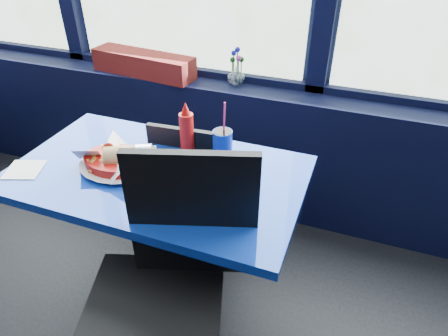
{
  "coord_description": "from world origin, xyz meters",
  "views": [
    {
      "loc": [
        1.03,
        0.83,
        1.68
      ],
      "look_at": [
        0.6,
        1.98,
        0.85
      ],
      "focal_mm": 32.0,
      "sensor_mm": 36.0,
      "label": 1
    }
  ],
  "objects_px": {
    "food_basket": "(118,160)",
    "soda_cup": "(223,144)",
    "chair_near_front": "(170,276)",
    "flower_vase": "(236,73)",
    "near_table": "(161,206)",
    "ketchup_bottle": "(187,130)",
    "planter_box": "(143,64)",
    "chair_near_back": "(199,182)"
  },
  "relations": [
    {
      "from": "planter_box",
      "to": "food_basket",
      "type": "bearing_deg",
      "value": -60.41
    },
    {
      "from": "food_basket",
      "to": "ketchup_bottle",
      "type": "height_order",
      "value": "ketchup_bottle"
    },
    {
      "from": "food_basket",
      "to": "ketchup_bottle",
      "type": "distance_m",
      "value": 0.32
    },
    {
      "from": "near_table",
      "to": "chair_near_front",
      "type": "height_order",
      "value": "chair_near_front"
    },
    {
      "from": "flower_vase",
      "to": "near_table",
      "type": "bearing_deg",
      "value": -92.56
    },
    {
      "from": "chair_near_front",
      "to": "soda_cup",
      "type": "xyz_separation_m",
      "value": [
        -0.01,
        0.55,
        0.22
      ]
    },
    {
      "from": "chair_near_front",
      "to": "soda_cup",
      "type": "height_order",
      "value": "chair_near_front"
    },
    {
      "from": "chair_near_front",
      "to": "ketchup_bottle",
      "type": "bearing_deg",
      "value": 90.02
    },
    {
      "from": "near_table",
      "to": "ketchup_bottle",
      "type": "distance_m",
      "value": 0.35
    },
    {
      "from": "ketchup_bottle",
      "to": "near_table",
      "type": "bearing_deg",
      "value": -103.32
    },
    {
      "from": "near_table",
      "to": "food_basket",
      "type": "distance_m",
      "value": 0.28
    },
    {
      "from": "flower_vase",
      "to": "ketchup_bottle",
      "type": "distance_m",
      "value": 0.68
    },
    {
      "from": "near_table",
      "to": "chair_near_back",
      "type": "bearing_deg",
      "value": 83.82
    },
    {
      "from": "ketchup_bottle",
      "to": "soda_cup",
      "type": "distance_m",
      "value": 0.17
    },
    {
      "from": "soda_cup",
      "to": "food_basket",
      "type": "bearing_deg",
      "value": -149.98
    },
    {
      "from": "food_basket",
      "to": "soda_cup",
      "type": "relative_size",
      "value": 1.07
    },
    {
      "from": "food_basket",
      "to": "ketchup_bottle",
      "type": "xyz_separation_m",
      "value": [
        0.21,
        0.23,
        0.06
      ]
    },
    {
      "from": "flower_vase",
      "to": "ketchup_bottle",
      "type": "bearing_deg",
      "value": -89.32
    },
    {
      "from": "food_basket",
      "to": "ketchup_bottle",
      "type": "bearing_deg",
      "value": 47.08
    },
    {
      "from": "planter_box",
      "to": "chair_near_front",
      "type": "bearing_deg",
      "value": -51.07
    },
    {
      "from": "chair_near_front",
      "to": "food_basket",
      "type": "xyz_separation_m",
      "value": [
        -0.39,
        0.33,
        0.19
      ]
    },
    {
      "from": "flower_vase",
      "to": "soda_cup",
      "type": "height_order",
      "value": "soda_cup"
    },
    {
      "from": "chair_near_back",
      "to": "flower_vase",
      "type": "relative_size",
      "value": 4.05
    },
    {
      "from": "chair_near_back",
      "to": "flower_vase",
      "type": "height_order",
      "value": "flower_vase"
    },
    {
      "from": "chair_near_front",
      "to": "planter_box",
      "type": "xyz_separation_m",
      "value": [
        -0.76,
        1.19,
        0.27
      ]
    },
    {
      "from": "chair_near_back",
      "to": "food_basket",
      "type": "xyz_separation_m",
      "value": [
        -0.2,
        -0.36,
        0.3
      ]
    },
    {
      "from": "chair_near_back",
      "to": "near_table",
      "type": "bearing_deg",
      "value": 79.68
    },
    {
      "from": "planter_box",
      "to": "soda_cup",
      "type": "xyz_separation_m",
      "value": [
        0.75,
        -0.65,
        -0.04
      ]
    },
    {
      "from": "planter_box",
      "to": "flower_vase",
      "type": "distance_m",
      "value": 0.57
    },
    {
      "from": "food_basket",
      "to": "soda_cup",
      "type": "height_order",
      "value": "soda_cup"
    },
    {
      "from": "chair_near_front",
      "to": "flower_vase",
      "type": "height_order",
      "value": "chair_near_front"
    },
    {
      "from": "flower_vase",
      "to": "soda_cup",
      "type": "relative_size",
      "value": 0.74
    },
    {
      "from": "flower_vase",
      "to": "chair_near_back",
      "type": "bearing_deg",
      "value": -90.42
    },
    {
      "from": "near_table",
      "to": "ketchup_bottle",
      "type": "bearing_deg",
      "value": 76.68
    },
    {
      "from": "ketchup_bottle",
      "to": "soda_cup",
      "type": "xyz_separation_m",
      "value": [
        0.17,
        -0.01,
        -0.03
      ]
    },
    {
      "from": "soda_cup",
      "to": "chair_near_back",
      "type": "bearing_deg",
      "value": 143.0
    },
    {
      "from": "chair_near_front",
      "to": "near_table",
      "type": "bearing_deg",
      "value": 104.63
    },
    {
      "from": "chair_near_back",
      "to": "ketchup_bottle",
      "type": "relative_size",
      "value": 3.62
    },
    {
      "from": "chair_near_back",
      "to": "food_basket",
      "type": "bearing_deg",
      "value": 57.11
    },
    {
      "from": "soda_cup",
      "to": "planter_box",
      "type": "bearing_deg",
      "value": 139.18
    },
    {
      "from": "flower_vase",
      "to": "food_basket",
      "type": "height_order",
      "value": "flower_vase"
    },
    {
      "from": "chair_near_front",
      "to": "flower_vase",
      "type": "relative_size",
      "value": 4.99
    }
  ]
}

